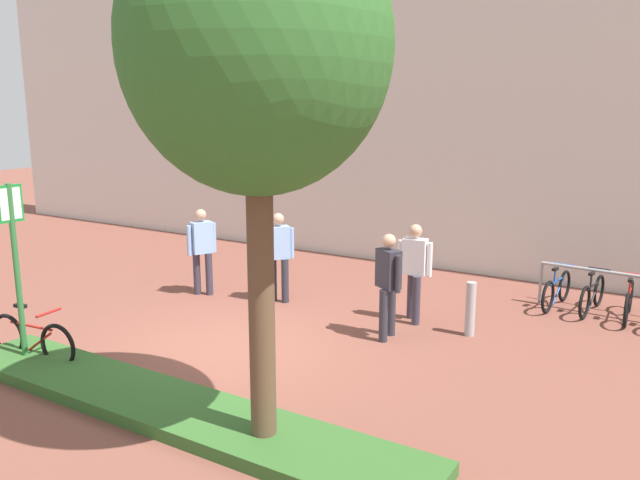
# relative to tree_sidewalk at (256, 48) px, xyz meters

# --- Properties ---
(ground_plane) EXTENTS (60.00, 60.00, 0.00)m
(ground_plane) POSITION_rel_tree_sidewalk_xyz_m (-2.16, 1.98, -4.22)
(ground_plane) COLOR brown
(building_facade) EXTENTS (28.00, 1.20, 10.00)m
(building_facade) POSITION_rel_tree_sidewalk_xyz_m (-2.16, 9.02, 0.78)
(building_facade) COLOR silver
(building_facade) RESTS_ON ground
(planter_strip) EXTENTS (7.00, 1.10, 0.16)m
(planter_strip) POSITION_rel_tree_sidewalk_xyz_m (-1.47, -0.00, -4.14)
(planter_strip) COLOR #336028
(planter_strip) RESTS_ON ground
(tree_sidewalk) EXTENTS (2.67, 2.67, 5.72)m
(tree_sidewalk) POSITION_rel_tree_sidewalk_xyz_m (0.00, 0.00, 0.00)
(tree_sidewalk) COLOR brown
(tree_sidewalk) RESTS_ON ground
(parking_sign_post) EXTENTS (0.08, 0.36, 2.64)m
(parking_sign_post) POSITION_rel_tree_sidewalk_xyz_m (-4.27, -0.00, -2.50)
(parking_sign_post) COLOR #2D7238
(parking_sign_post) RESTS_ON ground
(bike_at_sign) EXTENTS (1.68, 0.42, 0.86)m
(bike_at_sign) POSITION_rel_tree_sidewalk_xyz_m (-4.28, 0.14, -3.87)
(bike_at_sign) COLOR black
(bike_at_sign) RESTS_ON ground
(bollard_steel) EXTENTS (0.16, 0.16, 0.90)m
(bollard_steel) POSITION_rel_tree_sidewalk_xyz_m (0.82, 4.54, -3.77)
(bollard_steel) COLOR #ADADB2
(bollard_steel) RESTS_ON ground
(person_casual_tan) EXTENTS (0.61, 0.41, 1.72)m
(person_casual_tan) POSITION_rel_tree_sidewalk_xyz_m (-0.25, 4.71, -3.23)
(person_casual_tan) COLOR #383342
(person_casual_tan) RESTS_ON ground
(person_shirt_white) EXTENTS (0.38, 0.56, 1.72)m
(person_shirt_white) POSITION_rel_tree_sidewalk_xyz_m (-4.47, 4.04, -3.23)
(person_shirt_white) COLOR #383342
(person_shirt_white) RESTS_ON ground
(person_shirt_blue) EXTENTS (0.44, 0.49, 1.72)m
(person_shirt_blue) POSITION_rel_tree_sidewalk_xyz_m (-2.91, 4.44, -3.23)
(person_shirt_blue) COLOR #2D2D38
(person_shirt_blue) RESTS_ON ground
(person_suited_dark) EXTENTS (0.54, 0.47, 1.72)m
(person_suited_dark) POSITION_rel_tree_sidewalk_xyz_m (-0.28, 3.72, -3.23)
(person_suited_dark) COLOR #2D2D38
(person_suited_dark) RESTS_ON ground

